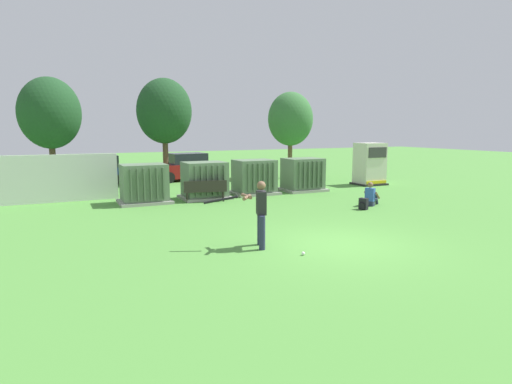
{
  "coord_description": "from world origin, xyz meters",
  "views": [
    {
      "loc": [
        -6.73,
        -9.14,
        3.07
      ],
      "look_at": [
        -0.79,
        3.5,
        1.0
      ],
      "focal_mm": 30.08,
      "sensor_mm": 36.0,
      "label": 1
    }
  ],
  "objects_px": {
    "transformer_west": "(144,184)",
    "generator_enclosure": "(370,164)",
    "park_bench": "(205,189)",
    "transformer_east": "(303,175)",
    "backpack": "(363,204)",
    "batter": "(259,210)",
    "seated_spectator": "(371,196)",
    "transformer_mid_west": "(205,181)",
    "parked_car_leftmost": "(94,171)",
    "parked_car_left_of_center": "(185,168)",
    "transformer_mid_east": "(254,177)",
    "sports_ball": "(303,253)"
  },
  "relations": [
    {
      "from": "transformer_west",
      "to": "generator_enclosure",
      "type": "bearing_deg",
      "value": 3.34
    },
    {
      "from": "park_bench",
      "to": "transformer_east",
      "type": "bearing_deg",
      "value": 11.52
    },
    {
      "from": "backpack",
      "to": "batter",
      "type": "bearing_deg",
      "value": -152.58
    },
    {
      "from": "park_bench",
      "to": "seated_spectator",
      "type": "bearing_deg",
      "value": -32.25
    },
    {
      "from": "park_bench",
      "to": "seated_spectator",
      "type": "xyz_separation_m",
      "value": [
        5.76,
        -3.63,
        -0.16
      ]
    },
    {
      "from": "transformer_mid_west",
      "to": "park_bench",
      "type": "relative_size",
      "value": 1.14
    },
    {
      "from": "transformer_east",
      "to": "backpack",
      "type": "height_order",
      "value": "transformer_east"
    },
    {
      "from": "parked_car_leftmost",
      "to": "generator_enclosure",
      "type": "bearing_deg",
      "value": -24.38
    },
    {
      "from": "generator_enclosure",
      "to": "backpack",
      "type": "distance_m",
      "value": 7.75
    },
    {
      "from": "backpack",
      "to": "parked_car_left_of_center",
      "type": "distance_m",
      "value": 12.65
    },
    {
      "from": "transformer_mid_west",
      "to": "transformer_east",
      "type": "distance_m",
      "value": 5.18
    },
    {
      "from": "transformer_east",
      "to": "seated_spectator",
      "type": "relative_size",
      "value": 2.18
    },
    {
      "from": "seated_spectator",
      "to": "backpack",
      "type": "xyz_separation_m",
      "value": [
        -0.84,
        -0.57,
        -0.16
      ]
    },
    {
      "from": "transformer_west",
      "to": "transformer_mid_east",
      "type": "bearing_deg",
      "value": 3.41
    },
    {
      "from": "transformer_mid_east",
      "to": "park_bench",
      "type": "relative_size",
      "value": 1.14
    },
    {
      "from": "transformer_east",
      "to": "parked_car_left_of_center",
      "type": "relative_size",
      "value": 0.48
    },
    {
      "from": "sports_ball",
      "to": "batter",
      "type": "bearing_deg",
      "value": 120.82
    },
    {
      "from": "park_bench",
      "to": "sports_ball",
      "type": "xyz_separation_m",
      "value": [
        -0.3,
        -8.38,
        -0.49
      ]
    },
    {
      "from": "seated_spectator",
      "to": "transformer_west",
      "type": "bearing_deg",
      "value": 151.14
    },
    {
      "from": "transformer_west",
      "to": "parked_car_leftmost",
      "type": "distance_m",
      "value": 7.1
    },
    {
      "from": "batter",
      "to": "backpack",
      "type": "bearing_deg",
      "value": 27.42
    },
    {
      "from": "transformer_mid_west",
      "to": "generator_enclosure",
      "type": "xyz_separation_m",
      "value": [
        9.73,
        0.67,
        0.35
      ]
    },
    {
      "from": "transformer_mid_west",
      "to": "transformer_mid_east",
      "type": "relative_size",
      "value": 1.0
    },
    {
      "from": "transformer_mid_west",
      "to": "batter",
      "type": "relative_size",
      "value": 1.21
    },
    {
      "from": "transformer_east",
      "to": "batter",
      "type": "bearing_deg",
      "value": -127.45
    },
    {
      "from": "batter",
      "to": "sports_ball",
      "type": "height_order",
      "value": "batter"
    },
    {
      "from": "generator_enclosure",
      "to": "batter",
      "type": "distance_m",
      "value": 14.08
    },
    {
      "from": "transformer_mid_east",
      "to": "park_bench",
      "type": "xyz_separation_m",
      "value": [
        -2.81,
        -1.16,
        -0.25
      ]
    },
    {
      "from": "transformer_east",
      "to": "transformer_mid_east",
      "type": "bearing_deg",
      "value": 179.0
    },
    {
      "from": "park_bench",
      "to": "parked_car_leftmost",
      "type": "xyz_separation_m",
      "value": [
        -3.76,
        7.81,
        0.22
      ]
    },
    {
      "from": "transformer_west",
      "to": "seated_spectator",
      "type": "xyz_separation_m",
      "value": [
        8.13,
        -4.48,
        -0.41
      ]
    },
    {
      "from": "transformer_east",
      "to": "parked_car_left_of_center",
      "type": "distance_m",
      "value": 7.93
    },
    {
      "from": "batter",
      "to": "parked_car_left_of_center",
      "type": "distance_m",
      "value": 15.37
    },
    {
      "from": "transformer_mid_west",
      "to": "parked_car_left_of_center",
      "type": "xyz_separation_m",
      "value": [
        1.13,
        7.03,
        -0.04
      ]
    },
    {
      "from": "transformer_mid_east",
      "to": "sports_ball",
      "type": "xyz_separation_m",
      "value": [
        -3.11,
        -9.53,
        -0.74
      ]
    },
    {
      "from": "parked_car_left_of_center",
      "to": "transformer_east",
      "type": "bearing_deg",
      "value": -59.3
    },
    {
      "from": "park_bench",
      "to": "parked_car_left_of_center",
      "type": "distance_m",
      "value": 8.06
    },
    {
      "from": "transformer_mid_west",
      "to": "sports_ball",
      "type": "xyz_separation_m",
      "value": [
        -0.57,
        -9.27,
        -0.74
      ]
    },
    {
      "from": "batter",
      "to": "generator_enclosure",
      "type": "bearing_deg",
      "value": 38.84
    },
    {
      "from": "generator_enclosure",
      "to": "seated_spectator",
      "type": "relative_size",
      "value": 2.39
    },
    {
      "from": "transformer_west",
      "to": "park_bench",
      "type": "xyz_separation_m",
      "value": [
        2.37,
        -0.85,
        -0.25
      ]
    },
    {
      "from": "seated_spectator",
      "to": "transformer_mid_west",
      "type": "bearing_deg",
      "value": 140.47
    },
    {
      "from": "batter",
      "to": "seated_spectator",
      "type": "relative_size",
      "value": 1.81
    },
    {
      "from": "transformer_mid_east",
      "to": "transformer_west",
      "type": "bearing_deg",
      "value": -176.59
    },
    {
      "from": "transformer_mid_west",
      "to": "sports_ball",
      "type": "relative_size",
      "value": 23.33
    },
    {
      "from": "transformer_west",
      "to": "seated_spectator",
      "type": "height_order",
      "value": "transformer_west"
    },
    {
      "from": "batter",
      "to": "park_bench",
      "type": "bearing_deg",
      "value": 82.45
    },
    {
      "from": "parked_car_left_of_center",
      "to": "transformer_mid_west",
      "type": "bearing_deg",
      "value": -99.12
    },
    {
      "from": "transformer_mid_east",
      "to": "backpack",
      "type": "height_order",
      "value": "transformer_mid_east"
    },
    {
      "from": "backpack",
      "to": "parked_car_leftmost",
      "type": "height_order",
      "value": "parked_car_leftmost"
    }
  ]
}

